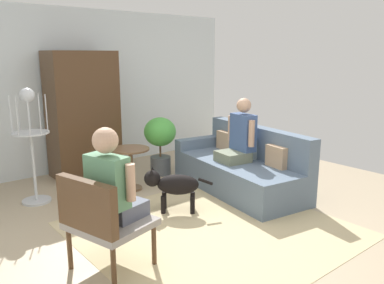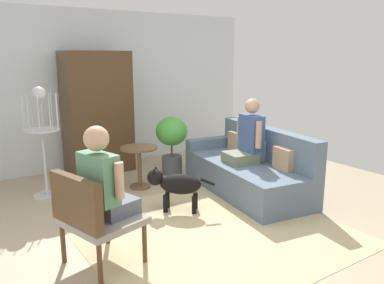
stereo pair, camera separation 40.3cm
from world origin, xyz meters
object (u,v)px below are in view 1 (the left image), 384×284
at_px(person_on_couch, 240,137).
at_px(dog, 173,184).
at_px(person_on_armchair, 111,183).
at_px(potted_plant, 160,139).
at_px(round_end_table, 131,162).
at_px(armchair, 100,217).
at_px(couch, 241,168).
at_px(bird_cage_stand, 31,139).
at_px(armoire_cabinet, 83,114).

relative_size(person_on_couch, dog, 1.30).
distance_m(person_on_armchair, potted_plant, 2.79).
distance_m(person_on_couch, potted_plant, 1.40).
bearing_deg(round_end_table, armchair, -127.34).
bearing_deg(couch, round_end_table, 141.39).
xyz_separation_m(couch, round_end_table, (-1.20, 0.96, 0.10)).
xyz_separation_m(person_on_couch, bird_cage_stand, (-2.35, 1.33, 0.07)).
relative_size(round_end_table, bird_cage_stand, 0.41).
xyz_separation_m(couch, person_on_armchair, (-2.37, -0.72, 0.48)).
distance_m(couch, person_on_armchair, 2.52).
bearing_deg(person_on_couch, armoire_cabinet, 122.47).
xyz_separation_m(round_end_table, armoire_cabinet, (-0.17, 1.10, 0.56)).
bearing_deg(armoire_cabinet, round_end_table, -81.09).
bearing_deg(couch, bird_cage_stand, 151.25).
relative_size(dog, bird_cage_stand, 0.45).
xyz_separation_m(armchair, person_on_couch, (2.46, 0.74, 0.25)).
relative_size(armchair, armoire_cabinet, 0.46).
height_order(couch, armoire_cabinet, armoire_cabinet).
relative_size(couch, armoire_cabinet, 1.12).
xyz_separation_m(person_on_couch, armoire_cabinet, (-1.32, 2.08, 0.19)).
xyz_separation_m(couch, armoire_cabinet, (-1.37, 2.06, 0.66)).
xyz_separation_m(person_on_couch, dog, (-1.17, -0.04, -0.43)).
relative_size(couch, armchair, 2.45).
distance_m(person_on_couch, armoire_cabinet, 2.47).
height_order(round_end_table, dog, round_end_table).
height_order(couch, person_on_couch, person_on_couch).
bearing_deg(potted_plant, person_on_couch, -72.76).
relative_size(armchair, bird_cage_stand, 0.60).
bearing_deg(armchair, round_end_table, 52.66).
bearing_deg(couch, armoire_cabinet, 123.68).
relative_size(couch, bird_cage_stand, 1.47).
xyz_separation_m(person_on_armchair, potted_plant, (1.91, 2.02, -0.21)).
xyz_separation_m(bird_cage_stand, potted_plant, (1.94, -0.01, -0.26)).
bearing_deg(armchair, dog, 28.57).
relative_size(armchair, potted_plant, 0.97).
bearing_deg(person_on_couch, round_end_table, 139.66).
bearing_deg(person_on_armchair, dog, 30.00).
bearing_deg(person_on_armchair, armoire_cabinet, 70.25).
height_order(couch, armchair, armchair).
bearing_deg(person_on_armchair, potted_plant, 46.61).
distance_m(couch, armchair, 2.63).
relative_size(person_on_armchair, armoire_cabinet, 0.43).
bearing_deg(bird_cage_stand, person_on_couch, -29.60).
bearing_deg(person_on_couch, potted_plant, 107.24).
distance_m(potted_plant, armoire_cabinet, 1.25).
distance_m(dog, potted_plant, 1.57).
relative_size(person_on_couch, armoire_cabinet, 0.45).
bearing_deg(armchair, potted_plant, 45.14).
relative_size(armchair, round_end_table, 1.48).
xyz_separation_m(person_on_couch, round_end_table, (-1.15, 0.98, -0.37)).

